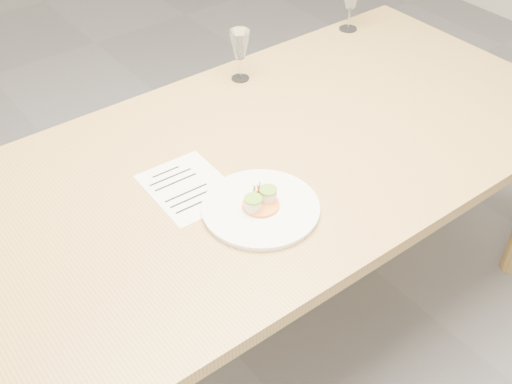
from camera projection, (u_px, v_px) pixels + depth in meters
ground at (224, 340)px, 2.27m from camera, size 7.00×7.00×0.00m
dining_table at (216, 194)px, 1.83m from camera, size 2.40×1.00×0.75m
dinner_plate at (261, 207)px, 1.67m from camera, size 0.31×0.31×0.08m
recipe_sheet at (188, 187)px, 1.75m from camera, size 0.21×0.27×0.00m
wine_glass_1 at (240, 46)px, 2.11m from camera, size 0.07×0.07×0.18m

